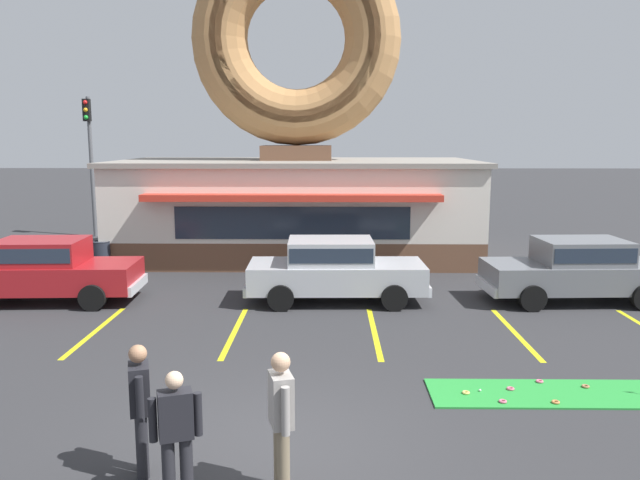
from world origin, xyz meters
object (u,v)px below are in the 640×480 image
object	(u,v)px
pedestrian_blue_sweater_man	(281,416)
pedestrian_leather_jacket_man	(140,404)
golf_ball	(480,390)
car_silver	(334,268)
traffic_light_pole	(90,148)
pedestrian_hooded_kid	(176,430)
car_red	(46,268)
trash_bin	(101,256)
car_grey	(576,268)

from	to	relation	value
pedestrian_blue_sweater_man	pedestrian_leather_jacket_man	bearing A→B (deg)	168.00
golf_ball	car_silver	world-z (taller)	car_silver
car_silver	pedestrian_blue_sweater_man	size ratio (longest dim) A/B	2.69
golf_ball	pedestrian_leather_jacket_man	bearing A→B (deg)	-151.87
car_silver	pedestrian_leather_jacket_man	distance (m)	8.66
golf_ball	traffic_light_pole	size ratio (longest dim) A/B	0.01
pedestrian_hooded_kid	pedestrian_blue_sweater_man	bearing A→B (deg)	8.08
pedestrian_blue_sweater_man	pedestrian_hooded_kid	xyz separation A→B (m)	(-1.18, -0.17, -0.11)
car_red	trash_bin	xyz separation A→B (m)	(0.10, 3.54, -0.37)
car_silver	car_red	size ratio (longest dim) A/B	0.99
golf_ball	car_silver	size ratio (longest dim) A/B	0.01
pedestrian_hooded_kid	pedestrian_leather_jacket_man	distance (m)	0.78
pedestrian_hooded_kid	trash_bin	distance (m)	13.37
car_red	pedestrian_hooded_kid	world-z (taller)	car_red
golf_ball	pedestrian_hooded_kid	size ratio (longest dim) A/B	0.03
golf_ball	trash_bin	distance (m)	13.22
golf_ball	pedestrian_blue_sweater_man	xyz separation A→B (m)	(-3.01, -2.91, 0.90)
traffic_light_pole	pedestrian_blue_sweater_man	bearing A→B (deg)	-63.97
car_red	pedestrian_hooded_kid	bearing A→B (deg)	-58.10
car_grey	trash_bin	distance (m)	13.71
car_silver	car_red	bearing A→B (deg)	-178.95
car_grey	pedestrian_leather_jacket_man	bearing A→B (deg)	-135.46
car_grey	trash_bin	size ratio (longest dim) A/B	4.75
trash_bin	traffic_light_pole	bearing A→B (deg)	112.04
golf_ball	car_red	distance (m)	11.17
pedestrian_leather_jacket_man	car_grey	bearing A→B (deg)	44.54
car_grey	car_silver	bearing A→B (deg)	-179.06
car_grey	car_red	bearing A→B (deg)	-179.00
pedestrian_blue_sweater_man	traffic_light_pole	bearing A→B (deg)	116.03
golf_ball	car_red	xyz separation A→B (m)	(-9.61, 5.64, 0.82)
golf_ball	car_silver	bearing A→B (deg)	111.98
golf_ball	pedestrian_hooded_kid	xyz separation A→B (m)	(-4.18, -3.08, 0.79)
car_red	golf_ball	bearing A→B (deg)	-30.39
car_silver	pedestrian_blue_sweater_man	distance (m)	8.71
car_silver	trash_bin	distance (m)	7.96
car_silver	traffic_light_pole	world-z (taller)	traffic_light_pole
pedestrian_hooded_kid	traffic_light_pole	distance (m)	21.25
car_silver	car_red	xyz separation A→B (m)	(-7.28, -0.13, 0.00)
car_red	car_grey	bearing A→B (deg)	1.00
golf_ball	pedestrian_blue_sweater_man	bearing A→B (deg)	-135.95
car_silver	car_red	distance (m)	7.28
pedestrian_hooded_kid	traffic_light_pole	world-z (taller)	traffic_light_pole
car_silver	pedestrian_leather_jacket_man	xyz separation A→B (m)	(-2.42, -8.31, 0.05)
car_grey	pedestrian_blue_sweater_man	xyz separation A→B (m)	(-6.80, -8.78, 0.08)
car_grey	golf_ball	bearing A→B (deg)	-122.87
golf_ball	pedestrian_blue_sweater_man	distance (m)	4.28
pedestrian_hooded_kid	pedestrian_leather_jacket_man	bearing A→B (deg)	136.53
golf_ball	car_grey	bearing A→B (deg)	57.13
golf_ball	pedestrian_blue_sweater_man	size ratio (longest dim) A/B	0.02
golf_ball	pedestrian_leather_jacket_man	size ratio (longest dim) A/B	0.03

